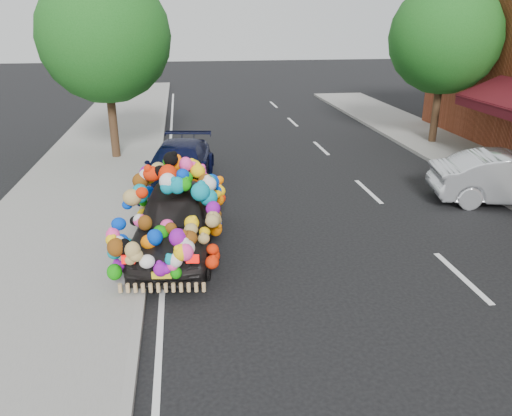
# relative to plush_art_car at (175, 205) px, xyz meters

# --- Properties ---
(ground) EXTENTS (100.00, 100.00, 0.00)m
(ground) POSITION_rel_plush_art_car_xyz_m (1.72, -2.00, -1.02)
(ground) COLOR black
(ground) RESTS_ON ground
(sidewalk) EXTENTS (4.00, 60.00, 0.12)m
(sidewalk) POSITION_rel_plush_art_car_xyz_m (-2.58, -2.00, -0.96)
(sidewalk) COLOR gray
(sidewalk) RESTS_ON ground
(kerb) EXTENTS (0.15, 60.00, 0.13)m
(kerb) POSITION_rel_plush_art_car_xyz_m (-0.63, -2.00, -0.95)
(kerb) COLOR gray
(kerb) RESTS_ON ground
(lane_markings) EXTENTS (6.00, 50.00, 0.01)m
(lane_markings) POSITION_rel_plush_art_car_xyz_m (5.32, -2.00, -1.01)
(lane_markings) COLOR silver
(lane_markings) RESTS_ON ground
(tree_near_sidewalk) EXTENTS (4.20, 4.20, 6.13)m
(tree_near_sidewalk) POSITION_rel_plush_art_car_xyz_m (-2.08, 7.50, 3.01)
(tree_near_sidewalk) COLOR #332114
(tree_near_sidewalk) RESTS_ON ground
(tree_far_b) EXTENTS (4.00, 4.00, 5.90)m
(tree_far_b) POSITION_rel_plush_art_car_xyz_m (9.72, 8.00, 2.88)
(tree_far_b) COLOR #332114
(tree_far_b) RESTS_ON ground
(plush_art_car) EXTENTS (2.45, 4.37, 2.00)m
(plush_art_car) POSITION_rel_plush_art_car_xyz_m (0.00, 0.00, 0.00)
(plush_art_car) COLOR black
(plush_art_car) RESTS_ON ground
(navy_sedan) EXTENTS (2.41, 4.49, 1.24)m
(navy_sedan) POSITION_rel_plush_art_car_xyz_m (0.06, 4.20, -0.40)
(navy_sedan) COLOR black
(navy_sedan) RESTS_ON ground
(silver_hatchback) EXTENTS (4.23, 2.22, 1.33)m
(silver_hatchback) POSITION_rel_plush_art_car_xyz_m (8.66, 1.61, -0.35)
(silver_hatchback) COLOR #B9BCC1
(silver_hatchback) RESTS_ON ground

